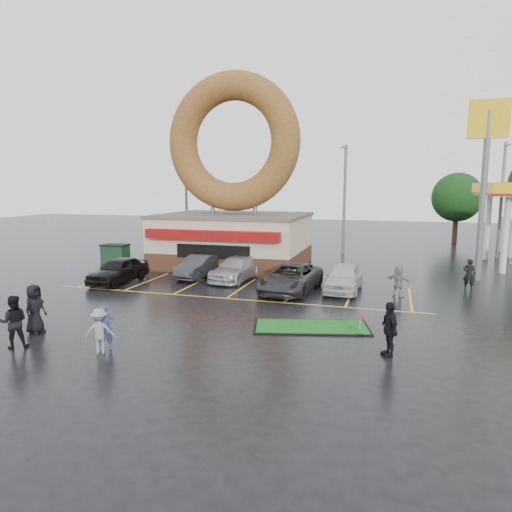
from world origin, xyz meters
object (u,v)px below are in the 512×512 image
(streetlight_left, at_px, (186,196))
(dumpster, at_px, (115,254))
(car_white, at_px, (344,278))
(person_blue, at_px, (106,328))
(putting_green, at_px, (311,327))
(shell_sign, at_px, (486,156))
(streetlight_mid, at_px, (344,197))
(car_silver, at_px, (236,268))
(person_cameraman, at_px, (389,329))
(car_grey, at_px, (291,278))
(donut_shop, at_px, (233,203))
(car_dgrey, at_px, (200,266))
(streetlight_right, at_px, (502,198))
(car_black, at_px, (118,270))

(streetlight_left, distance_m, dumpster, 9.74)
(car_white, xyz_separation_m, dumpster, (-17.29, 4.49, -0.10))
(person_blue, relative_size, putting_green, 0.32)
(shell_sign, height_order, streetlight_mid, shell_sign)
(car_silver, bearing_deg, person_cameraman, -42.11)
(car_grey, relative_size, person_blue, 3.39)
(donut_shop, bearing_deg, car_grey, -50.66)
(streetlight_mid, relative_size, car_dgrey, 2.10)
(car_white, bearing_deg, person_blue, -119.35)
(streetlight_right, bearing_deg, car_white, -124.64)
(car_silver, distance_m, person_cameraman, 13.85)
(car_black, height_order, car_dgrey, car_black)
(car_black, bearing_deg, person_blue, -56.11)
(car_dgrey, xyz_separation_m, person_cameraman, (11.51, -10.45, 0.23))
(streetlight_mid, height_order, car_black, streetlight_mid)
(car_black, xyz_separation_m, car_silver, (6.39, 2.85, -0.06))
(donut_shop, height_order, car_dgrey, donut_shop)
(streetlight_right, distance_m, car_black, 29.10)
(car_silver, distance_m, car_grey, 4.38)
(shell_sign, distance_m, streetlight_left, 24.46)
(car_grey, distance_m, putting_green, 6.50)
(streetlight_right, bearing_deg, donut_shop, -154.79)
(streetlight_left, distance_m, putting_green, 25.52)
(person_cameraman, bearing_deg, car_black, -139.22)
(donut_shop, xyz_separation_m, car_black, (-4.45, -7.82, -3.71))
(streetlight_left, bearing_deg, car_dgrey, -61.36)
(car_white, height_order, person_blue, person_blue)
(car_grey, bearing_deg, car_black, -170.01)
(car_dgrey, relative_size, dumpster, 2.38)
(car_white, xyz_separation_m, person_blue, (-6.98, -11.49, 0.04))
(putting_green, bearing_deg, streetlight_right, 63.53)
(car_black, distance_m, dumpster, 7.48)
(car_dgrey, bearing_deg, putting_green, -36.29)
(streetlight_left, height_order, person_cameraman, streetlight_left)
(car_dgrey, relative_size, person_blue, 2.71)
(car_white, bearing_deg, car_grey, -160.22)
(streetlight_mid, bearing_deg, car_grey, -94.59)
(streetlight_right, bearing_deg, dumpster, -159.01)
(dumpster, bearing_deg, car_grey, -23.53)
(person_blue, bearing_deg, car_dgrey, 55.19)
(car_white, bearing_deg, dumpster, 167.40)
(donut_shop, bearing_deg, streetlight_right, 25.21)
(car_dgrey, height_order, person_blue, person_blue)
(streetlight_left, xyz_separation_m, streetlight_right, (26.00, 2.00, 0.00))
(person_cameraman, bearing_deg, car_dgrey, -155.28)
(shell_sign, distance_m, streetlight_mid, 12.93)
(car_dgrey, xyz_separation_m, dumpster, (-8.26, 3.27, -0.06))
(person_cameraman, bearing_deg, streetlight_right, 138.83)
(car_black, bearing_deg, streetlight_right, 38.09)
(donut_shop, height_order, dumpster, donut_shop)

